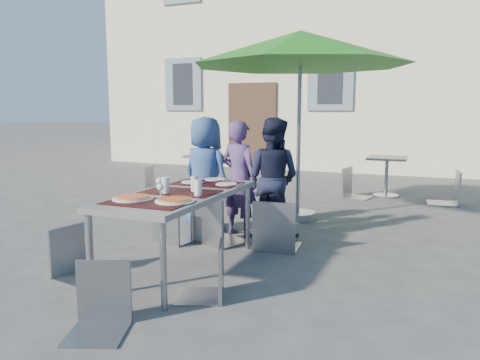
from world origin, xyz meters
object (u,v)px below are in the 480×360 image
at_px(chair_4, 209,238).
at_px(bg_chair_r_1, 452,167).
at_px(chair_1, 215,190).
at_px(patio_umbrella, 300,50).
at_px(chair_5, 98,258).
at_px(bg_chair_l_0, 153,163).
at_px(dining_table, 180,198).
at_px(chair_2, 276,194).
at_px(bg_chair_r_0, 232,164).
at_px(bg_chair_l_1, 353,164).
at_px(cafe_table_1, 387,171).
at_px(child_2, 272,178).
at_px(cafe_table_0, 205,168).
at_px(chair_0, 171,199).
at_px(pizza_near_left, 133,198).
at_px(chair_3, 72,222).
at_px(child_0, 206,174).
at_px(pizza_near_right, 175,200).

xyz_separation_m(chair_4, bg_chair_r_1, (1.92, 4.90, 0.11)).
distance_m(chair_1, patio_umbrella, 2.35).
height_order(chair_5, bg_chair_l_0, chair_5).
relative_size(dining_table, chair_2, 1.77).
distance_m(patio_umbrella, bg_chair_r_0, 2.70).
bearing_deg(bg_chair_l_1, cafe_table_1, 24.51).
distance_m(chair_4, cafe_table_1, 5.26).
bearing_deg(bg_chair_l_0, dining_table, -54.10).
xyz_separation_m(child_2, bg_chair_l_1, (0.48, 3.00, -0.14)).
distance_m(cafe_table_0, bg_chair_r_1, 4.27).
distance_m(child_2, chair_0, 1.21).
bearing_deg(chair_4, child_2, 93.63).
xyz_separation_m(child_2, patio_umbrella, (0.04, 1.02, 1.59)).
distance_m(dining_table, chair_2, 1.14).
xyz_separation_m(cafe_table_1, bg_chair_r_1, (1.02, -0.29, 0.15)).
bearing_deg(pizza_near_left, cafe_table_1, 72.46).
bearing_deg(chair_3, chair_2, 45.00).
bearing_deg(child_0, bg_chair_l_1, -99.55).
bearing_deg(chair_2, bg_chair_r_0, 121.42).
relative_size(chair_5, bg_chair_r_1, 0.85).
distance_m(chair_0, chair_1, 0.53).
height_order(pizza_near_right, cafe_table_1, pizza_near_right).
xyz_separation_m(pizza_near_right, bg_chair_l_0, (-2.96, 4.25, -0.27)).
bearing_deg(cafe_table_0, bg_chair_r_0, -22.83).
xyz_separation_m(chair_1, cafe_table_0, (-1.73, 3.19, -0.19)).
relative_size(chair_3, bg_chair_l_1, 0.88).
bearing_deg(chair_0, chair_1, 17.03).
bearing_deg(pizza_near_right, chair_0, 122.41).
bearing_deg(pizza_near_left, bg_chair_r_0, 102.12).
bearing_deg(chair_1, bg_chair_l_1, 74.72).
xyz_separation_m(chair_0, chair_4, (1.10, -1.25, -0.01)).
bearing_deg(child_2, bg_chair_l_0, -30.31).
height_order(dining_table, chair_0, chair_0).
distance_m(chair_3, bg_chair_r_0, 4.34).
distance_m(chair_1, chair_3, 1.62).
height_order(cafe_table_0, bg_chair_r_0, bg_chair_r_0).
xyz_separation_m(dining_table, chair_1, (-0.06, 0.90, -0.07)).
bearing_deg(pizza_near_right, cafe_table_0, 113.73).
height_order(chair_5, bg_chair_r_0, bg_chair_r_0).
bearing_deg(chair_5, pizza_near_left, 108.83).
relative_size(chair_0, bg_chair_r_1, 0.85).
bearing_deg(chair_2, bg_chair_l_0, 139.78).
height_order(chair_1, patio_umbrella, patio_umbrella).
bearing_deg(child_2, bg_chair_r_0, -50.61).
bearing_deg(chair_2, chair_0, -171.19).
height_order(pizza_near_left, chair_5, chair_5).
bearing_deg(pizza_near_left, bg_chair_r_1, 61.45).
xyz_separation_m(chair_0, bg_chair_l_1, (1.46, 3.69, 0.07)).
xyz_separation_m(chair_1, bg_chair_l_1, (0.97, 3.54, -0.05)).
bearing_deg(dining_table, chair_3, -147.02).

